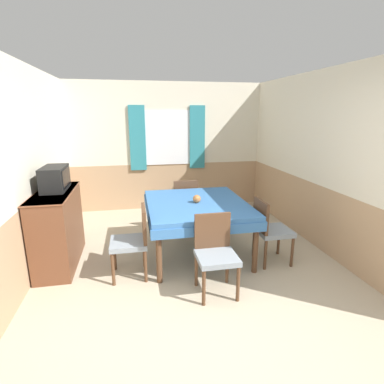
{
  "coord_description": "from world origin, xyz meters",
  "views": [
    {
      "loc": [
        -0.72,
        -2.08,
        1.99
      ],
      "look_at": [
        0.07,
        1.88,
        0.92
      ],
      "focal_mm": 28.0,
      "sensor_mm": 36.0,
      "label": 1
    }
  ],
  "objects_px": {
    "dining_table": "(197,209)",
    "chair_head_near": "(215,251)",
    "chair_right_near": "(269,228)",
    "sideboard": "(58,228)",
    "vase": "(197,199)",
    "tv": "(55,178)",
    "chair_left_near": "(134,239)",
    "chair_head_window": "(185,201)"
  },
  "relations": [
    {
      "from": "dining_table",
      "to": "chair_head_near",
      "type": "bearing_deg",
      "value": -90.0
    },
    {
      "from": "chair_right_near",
      "to": "sideboard",
      "type": "distance_m",
      "value": 2.82
    },
    {
      "from": "vase",
      "to": "dining_table",
      "type": "bearing_deg",
      "value": 77.65
    },
    {
      "from": "sideboard",
      "to": "tv",
      "type": "bearing_deg",
      "value": 86.98
    },
    {
      "from": "sideboard",
      "to": "tv",
      "type": "height_order",
      "value": "tv"
    },
    {
      "from": "tv",
      "to": "chair_left_near",
      "type": "bearing_deg",
      "value": -32.87
    },
    {
      "from": "chair_right_near",
      "to": "tv",
      "type": "distance_m",
      "value": 2.92
    },
    {
      "from": "tv",
      "to": "vase",
      "type": "relative_size",
      "value": 4.79
    },
    {
      "from": "chair_left_near",
      "to": "tv",
      "type": "bearing_deg",
      "value": 57.13
    },
    {
      "from": "chair_head_window",
      "to": "vase",
      "type": "bearing_deg",
      "value": -90.41
    },
    {
      "from": "dining_table",
      "to": "vase",
      "type": "relative_size",
      "value": 14.17
    },
    {
      "from": "chair_right_near",
      "to": "chair_left_near",
      "type": "bearing_deg",
      "value": -90.0
    },
    {
      "from": "chair_left_near",
      "to": "vase",
      "type": "relative_size",
      "value": 7.88
    },
    {
      "from": "chair_head_near",
      "to": "chair_right_near",
      "type": "height_order",
      "value": "same"
    },
    {
      "from": "chair_head_near",
      "to": "chair_right_near",
      "type": "xyz_separation_m",
      "value": [
        0.9,
        0.52,
        0.0
      ]
    },
    {
      "from": "vase",
      "to": "tv",
      "type": "bearing_deg",
      "value": 174.24
    },
    {
      "from": "chair_right_near",
      "to": "chair_left_near",
      "type": "distance_m",
      "value": 1.79
    },
    {
      "from": "chair_head_window",
      "to": "vase",
      "type": "distance_m",
      "value": 1.08
    },
    {
      "from": "chair_head_window",
      "to": "chair_head_near",
      "type": "xyz_separation_m",
      "value": [
        0.0,
        -1.98,
        0.0
      ]
    },
    {
      "from": "dining_table",
      "to": "chair_right_near",
      "type": "distance_m",
      "value": 1.03
    },
    {
      "from": "chair_left_near",
      "to": "sideboard",
      "type": "bearing_deg",
      "value": 62.22
    },
    {
      "from": "chair_right_near",
      "to": "vase",
      "type": "xyz_separation_m",
      "value": [
        -0.9,
        0.44,
        0.33
      ]
    },
    {
      "from": "tv",
      "to": "dining_table",
      "type": "bearing_deg",
      "value": -4.73
    },
    {
      "from": "chair_right_near",
      "to": "vase",
      "type": "height_order",
      "value": "chair_right_near"
    },
    {
      "from": "dining_table",
      "to": "chair_head_window",
      "type": "relative_size",
      "value": 1.8
    },
    {
      "from": "chair_head_window",
      "to": "sideboard",
      "type": "xyz_separation_m",
      "value": [
        -1.88,
        -0.95,
        0.02
      ]
    },
    {
      "from": "chair_right_near",
      "to": "chair_head_near",
      "type": "bearing_deg",
      "value": -60.04
    },
    {
      "from": "tv",
      "to": "chair_head_window",
      "type": "bearing_deg",
      "value": 24.11
    },
    {
      "from": "chair_left_near",
      "to": "chair_head_window",
      "type": "bearing_deg",
      "value": -31.39
    },
    {
      "from": "dining_table",
      "to": "vase",
      "type": "bearing_deg",
      "value": -102.35
    },
    {
      "from": "chair_head_near",
      "to": "tv",
      "type": "xyz_separation_m",
      "value": [
        -1.87,
        1.15,
        0.67
      ]
    },
    {
      "from": "chair_left_near",
      "to": "vase",
      "type": "bearing_deg",
      "value": -63.51
    },
    {
      "from": "sideboard",
      "to": "chair_head_window",
      "type": "bearing_deg",
      "value": 26.86
    },
    {
      "from": "chair_head_near",
      "to": "tv",
      "type": "relative_size",
      "value": 1.65
    },
    {
      "from": "chair_head_near",
      "to": "chair_left_near",
      "type": "distance_m",
      "value": 1.03
    },
    {
      "from": "vase",
      "to": "chair_head_near",
      "type": "bearing_deg",
      "value": -89.56
    },
    {
      "from": "tv",
      "to": "vase",
      "type": "height_order",
      "value": "tv"
    },
    {
      "from": "dining_table",
      "to": "sideboard",
      "type": "bearing_deg",
      "value": 178.74
    },
    {
      "from": "chair_head_window",
      "to": "tv",
      "type": "distance_m",
      "value": 2.16
    },
    {
      "from": "sideboard",
      "to": "chair_head_near",
      "type": "bearing_deg",
      "value": -28.83
    },
    {
      "from": "dining_table",
      "to": "tv",
      "type": "distance_m",
      "value": 1.94
    },
    {
      "from": "chair_head_window",
      "to": "vase",
      "type": "height_order",
      "value": "chair_head_window"
    }
  ]
}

